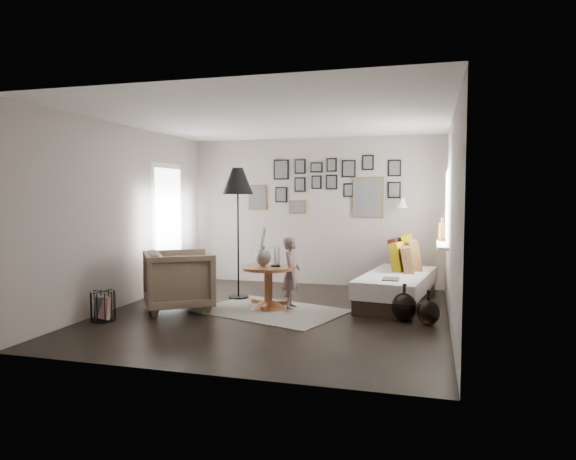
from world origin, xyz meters
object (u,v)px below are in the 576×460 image
(armchair, at_px, (179,280))
(demijohn_large, at_px, (404,307))
(daybed, at_px, (398,282))
(child, at_px, (291,273))
(vase, at_px, (263,254))
(magazine_basket, at_px, (103,306))
(pedestal_table, at_px, (268,289))
(demijohn_small, at_px, (428,312))
(floor_lamp, at_px, (238,186))

(armchair, bearing_deg, demijohn_large, -120.96)
(daybed, bearing_deg, child, -142.55)
(vase, height_order, magazine_basket, vase)
(pedestal_table, distance_m, demijohn_large, 1.90)
(demijohn_large, bearing_deg, vase, 172.65)
(demijohn_large, bearing_deg, child, 168.85)
(pedestal_table, distance_m, demijohn_small, 2.21)
(pedestal_table, height_order, floor_lamp, floor_lamp)
(armchair, height_order, child, child)
(floor_lamp, bearing_deg, demijohn_small, -17.51)
(armchair, relative_size, magazine_basket, 2.45)
(magazine_basket, relative_size, demijohn_small, 0.86)
(floor_lamp, height_order, demijohn_small, floor_lamp)
(armchair, xyz_separation_m, floor_lamp, (0.50, 0.96, 1.32))
(vase, distance_m, demijohn_small, 2.37)
(vase, distance_m, floor_lamp, 1.24)
(pedestal_table, bearing_deg, armchair, -160.00)
(child, bearing_deg, demijohn_large, -108.59)
(floor_lamp, xyz_separation_m, demijohn_large, (2.54, -0.78, -1.55))
(floor_lamp, bearing_deg, daybed, 7.65)
(demijohn_large, bearing_deg, demijohn_small, -22.01)
(floor_lamp, distance_m, demijohn_large, 3.08)
(magazine_basket, height_order, demijohn_small, demijohn_small)
(daybed, xyz_separation_m, floor_lamp, (-2.39, -0.32, 1.42))
(child, bearing_deg, armchair, 101.17)
(magazine_basket, bearing_deg, floor_lamp, 56.77)
(armchair, height_order, floor_lamp, floor_lamp)
(vase, bearing_deg, child, 7.91)
(magazine_basket, distance_m, child, 2.52)
(magazine_basket, bearing_deg, child, 31.40)
(vase, bearing_deg, demijohn_small, -9.38)
(pedestal_table, relative_size, demijohn_small, 1.76)
(floor_lamp, bearing_deg, vase, -42.12)
(vase, bearing_deg, pedestal_table, -14.04)
(demijohn_large, distance_m, demijohn_small, 0.32)
(demijohn_large, bearing_deg, magazine_basket, -164.96)
(pedestal_table, relative_size, demijohn_large, 1.60)
(floor_lamp, bearing_deg, child, -25.57)
(daybed, height_order, floor_lamp, floor_lamp)
(demijohn_large, distance_m, child, 1.63)
(daybed, bearing_deg, demijohn_small, -61.42)
(daybed, height_order, armchair, daybed)
(magazine_basket, xyz_separation_m, child, (2.13, 1.30, 0.32))
(demijohn_small, bearing_deg, pedestal_table, 170.80)
(pedestal_table, xyz_separation_m, demijohn_large, (1.88, -0.23, -0.09))
(demijohn_large, height_order, child, child)
(pedestal_table, distance_m, daybed, 1.94)
(pedestal_table, distance_m, armchair, 1.24)
(daybed, height_order, demijohn_large, daybed)
(armchair, height_order, magazine_basket, armchair)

